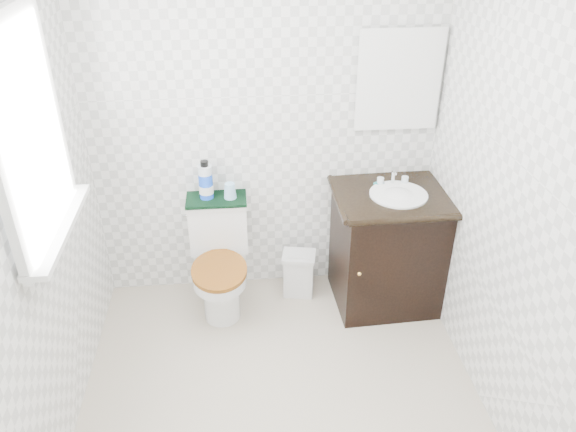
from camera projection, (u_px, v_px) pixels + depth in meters
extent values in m
plane|color=#AE9F8C|center=(283.00, 411.00, 3.04)|extent=(2.40, 2.40, 0.00)
plane|color=white|center=(265.00, 122.00, 3.47)|extent=(2.40, 0.00, 2.40)
plane|color=white|center=(20.00, 235.00, 2.35)|extent=(0.00, 2.40, 2.40)
plane|color=white|center=(525.00, 209.00, 2.53)|extent=(0.00, 2.40, 2.40)
cube|color=white|center=(26.00, 134.00, 2.39)|extent=(0.02, 0.70, 0.90)
cube|color=silver|center=(399.00, 80.00, 3.39)|extent=(0.50, 0.02, 0.60)
cylinder|color=white|center=(221.00, 295.00, 3.63)|extent=(0.23, 0.23, 0.36)
cube|color=white|center=(222.00, 272.00, 3.85)|extent=(0.23, 0.28, 0.36)
cube|color=white|center=(218.00, 227.00, 3.69)|extent=(0.38, 0.18, 0.34)
cube|color=white|center=(217.00, 202.00, 3.59)|extent=(0.39, 0.20, 0.03)
cylinder|color=white|center=(220.00, 276.00, 3.51)|extent=(0.34, 0.34, 0.08)
cylinder|color=brown|center=(219.00, 270.00, 3.48)|extent=(0.35, 0.35, 0.03)
cube|color=black|center=(386.00, 251.00, 3.69)|extent=(0.67, 0.57, 0.78)
cube|color=black|center=(392.00, 196.00, 3.48)|extent=(0.71, 0.61, 0.04)
cylinder|color=white|center=(399.00, 195.00, 3.45)|extent=(0.36, 0.36, 0.01)
ellipsoid|color=white|center=(398.00, 202.00, 3.47)|extent=(0.31, 0.31, 0.15)
cylinder|color=silver|center=(393.00, 177.00, 3.55)|extent=(0.02, 0.02, 0.10)
cube|color=silver|center=(299.00, 275.00, 3.87)|extent=(0.22, 0.19, 0.29)
cube|color=silver|center=(299.00, 256.00, 3.79)|extent=(0.25, 0.22, 0.03)
cube|color=black|center=(216.00, 199.00, 3.58)|extent=(0.38, 0.22, 0.02)
cylinder|color=blue|center=(206.00, 186.00, 3.54)|extent=(0.09, 0.09, 0.17)
cylinder|color=silver|center=(205.00, 170.00, 3.49)|extent=(0.09, 0.09, 0.06)
cylinder|color=black|center=(204.00, 164.00, 3.46)|extent=(0.05, 0.05, 0.03)
cone|color=#8CC0E6|center=(230.00, 191.00, 3.55)|extent=(0.08, 0.08, 0.10)
ellipsoid|color=#187274|center=(379.00, 183.00, 3.57)|extent=(0.08, 0.05, 0.02)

